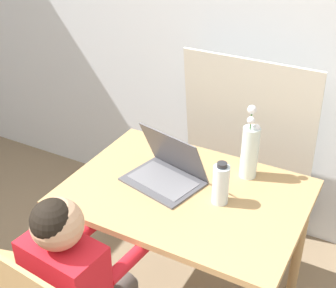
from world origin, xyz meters
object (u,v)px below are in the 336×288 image
object	(u,v)px
flower_vase	(250,150)
water_bottle	(221,184)
laptop	(167,169)
person_seated	(75,273)

from	to	relation	value
flower_vase	water_bottle	world-z (taller)	flower_vase
laptop	flower_vase	xyz separation A→B (m)	(0.32, 0.21, 0.09)
person_seated	water_bottle	world-z (taller)	person_seated
water_bottle	person_seated	bearing A→B (deg)	-119.45
person_seated	flower_vase	xyz separation A→B (m)	(0.37, 0.84, 0.21)
person_seated	flower_vase	distance (m)	0.94
water_bottle	flower_vase	bearing A→B (deg)	81.83
person_seated	laptop	distance (m)	0.65
flower_vase	laptop	bearing A→B (deg)	-146.76
person_seated	laptop	size ratio (longest dim) A/B	2.62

